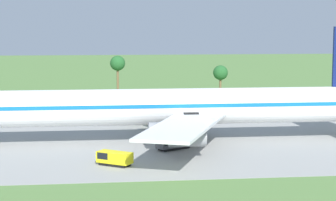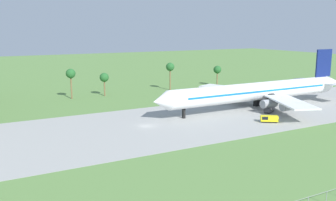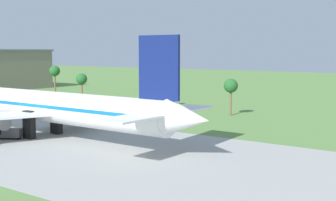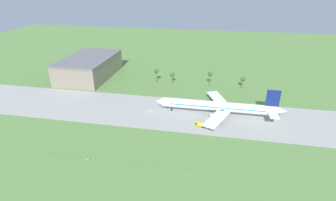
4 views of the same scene
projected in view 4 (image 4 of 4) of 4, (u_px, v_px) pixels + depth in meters
The scene contains 9 objects.
ground_plane at pixel (150, 111), 167.14m from camera, with size 600.00×600.00×0.00m, color #5B8442.
taxiway_strip at pixel (150, 111), 167.13m from camera, with size 320.00×44.00×0.02m.
jet_airliner at pixel (219, 106), 159.81m from camera, with size 78.81×52.48×18.85m.
baggage_tug at pixel (199, 124), 149.67m from camera, with size 5.12×4.40×1.91m.
fuel_truck at pixel (216, 118), 156.65m from camera, with size 5.93×4.58×1.95m.
perimeter_fence at pixel (119, 163), 117.57m from camera, with size 80.10×0.10×2.10m.
no_stopping_sign at pixel (88, 160), 120.06m from camera, with size 0.44×0.08×1.68m.
terminal_building at pixel (89, 67), 222.62m from camera, with size 36.72×61.20×17.07m.
palm_tree_row at pixel (195, 75), 204.22m from camera, with size 71.22×3.60×11.91m.
Camera 4 is at (39.65, -143.83, 76.51)m, focal length 28.00 mm.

